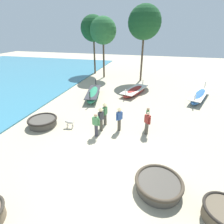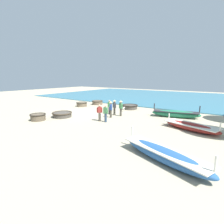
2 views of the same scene
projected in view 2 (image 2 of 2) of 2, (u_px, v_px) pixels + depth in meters
The scene contains 17 objects.
ground_plane at pixel (86, 114), 19.58m from camera, with size 80.00×80.00×0.00m, color tan.
sea at pixel (175, 97), 34.62m from camera, with size 28.00×52.00×0.10m, color teal.
coracle_upturned at pixel (130, 107), 22.43m from camera, with size 2.00×2.00×0.56m.
coracle_center at pixel (82, 104), 24.42m from camera, with size 1.52×1.52×0.57m.
coracle_beside_post at pixel (97, 102), 26.07m from camera, with size 1.63×1.63×0.59m.
coracle_nearest at pixel (38, 117), 16.59m from camera, with size 1.46×1.46×0.62m.
coracle_front_left at pixel (62, 114), 17.97m from camera, with size 2.02×2.02×0.51m.
long_boat_blue_hull at pixel (164, 155), 8.50m from camera, with size 2.79×5.16×1.22m.
long_boat_green_hull at pixel (191, 126), 13.51m from camera, with size 2.60×4.58×1.00m.
long_boat_white_hull at pixel (176, 114), 17.77m from camera, with size 2.09×4.83×1.32m.
fisherman_standing_right at pixel (114, 106), 18.71m from camera, with size 0.36×0.49×1.67m.
fisherman_hauling at pixel (106, 113), 15.82m from camera, with size 0.23×0.53×1.57m.
fisherman_with_hat at pixel (100, 112), 16.17m from camera, with size 0.42×0.39×1.57m.
fisherman_by_coracle at pixel (109, 107), 19.20m from camera, with size 0.52×0.27×1.57m.
fisherman_crouching at pixel (111, 108), 17.59m from camera, with size 0.39×0.43×1.67m.
fisherman_standing_left at pixel (121, 107), 18.23m from camera, with size 0.36×0.52×1.67m.
dog at pixel (123, 108), 20.74m from camera, with size 0.68×0.25×0.55m.
Camera 2 is at (14.09, 13.29, 4.07)m, focal length 28.00 mm.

